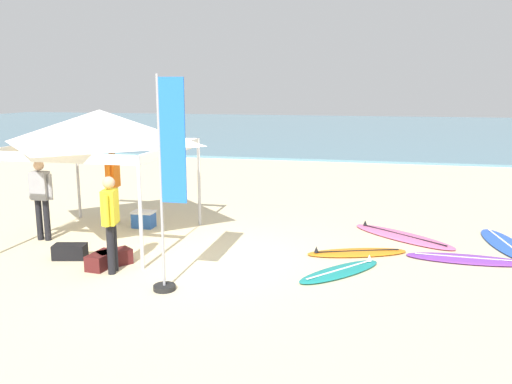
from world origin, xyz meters
The scene contains 16 objects.
ground_plane centered at (0.00, 0.00, 0.00)m, with size 80.00×80.00×0.00m, color beige.
sea centered at (0.00, 31.71, 0.05)m, with size 80.00×36.00×0.10m, color #568499.
canopy_tent centered at (-2.44, 0.74, 2.39)m, with size 3.26×3.26×2.75m.
surfboard_orange centered at (2.83, 0.88, 0.04)m, with size 2.04×1.16×0.19m.
surfboard_purple centered at (4.88, 0.94, 0.04)m, with size 2.22×0.66×0.19m.
surfboard_pink centered at (3.75, 2.26, 0.04)m, with size 2.40×2.08×0.19m.
surfboard_teal centered at (2.60, -0.26, 0.04)m, with size 1.58×1.77×0.19m.
surfboard_blue centered at (5.79, 2.13, 0.04)m, with size 0.94×2.36×0.19m.
person_grey centered at (-3.70, 0.38, 0.99)m, with size 0.55×0.22×1.71m.
person_yellow centered at (-1.30, -1.11, 0.99)m, with size 0.29×0.54×1.71m.
person_orange centered at (-2.90, 2.01, 0.99)m, with size 0.25×0.55×1.71m.
banner_flag centered at (0.01, -1.68, 1.57)m, with size 0.60×0.36×3.40m.
gear_bag_near_tent centered at (-2.46, -0.61, 0.14)m, with size 0.60×0.32×0.28m, color black.
gear_bag_by_pole centered at (-1.61, -0.95, 0.14)m, with size 0.60×0.32×0.28m, color #4C1919.
gear_bag_on_sand centered at (-1.46, -0.76, 0.14)m, with size 0.60×0.32×0.28m, color #4C1919.
cooler_box centered at (-2.07, 1.81, 0.20)m, with size 0.50×0.36×0.39m.
Camera 1 is at (3.13, -9.12, 3.20)m, focal length 36.90 mm.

